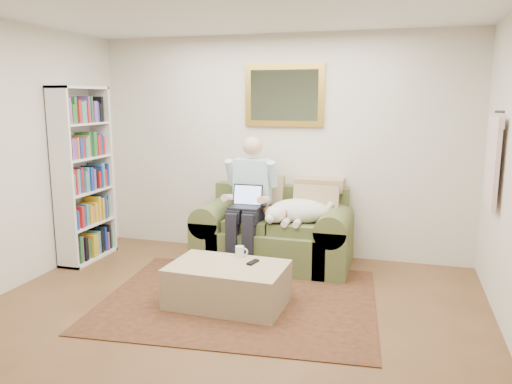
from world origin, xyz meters
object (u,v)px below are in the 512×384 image
at_px(ottoman, 228,285).
at_px(bookshelf, 84,175).
at_px(sleeping_dog, 300,211).
at_px(sofa, 274,238).
at_px(seated_man, 248,203).
at_px(coffee_mug, 240,251).
at_px(laptop, 246,201).

height_order(ottoman, bookshelf, bookshelf).
distance_m(sleeping_dog, ottoman, 1.31).
distance_m(sofa, seated_man, 0.52).
bearing_deg(coffee_mug, ottoman, -96.00).
height_order(sofa, seated_man, seated_man).
relative_size(sofa, seated_man, 1.19).
xyz_separation_m(sofa, seated_man, (-0.26, -0.16, 0.43)).
xyz_separation_m(seated_man, bookshelf, (-1.89, -0.27, 0.28)).
xyz_separation_m(sofa, laptop, (-0.26, -0.22, 0.46)).
xyz_separation_m(seated_man, ottoman, (0.14, -1.08, -0.53)).
relative_size(sofa, coffee_mug, 17.22).
height_order(sleeping_dog, coffee_mug, sleeping_dog).
xyz_separation_m(sofa, coffee_mug, (-0.09, -0.97, 0.13)).
distance_m(laptop, bookshelf, 1.92).
bearing_deg(coffee_mug, bookshelf, 165.39).
bearing_deg(seated_man, bookshelf, -171.81).
bearing_deg(ottoman, seated_man, 97.32).
bearing_deg(ottoman, sofa, 84.48).
height_order(seated_man, sleeping_dog, seated_man).
bearing_deg(sofa, ottoman, -95.52).
bearing_deg(coffee_mug, laptop, 102.66).
bearing_deg(bookshelf, sofa, 11.31).
distance_m(laptop, ottoman, 1.17).
bearing_deg(bookshelf, coffee_mug, -14.61).
height_order(sofa, sleeping_dog, sofa).
bearing_deg(sleeping_dog, sofa, 164.26).
bearing_deg(laptop, ottoman, -82.20).
relative_size(seated_man, bookshelf, 0.72).
xyz_separation_m(sleeping_dog, ottoman, (-0.43, -1.15, -0.47)).
relative_size(sleeping_dog, bookshelf, 0.35).
distance_m(seated_man, bookshelf, 1.93).
relative_size(laptop, sleeping_dog, 0.47).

